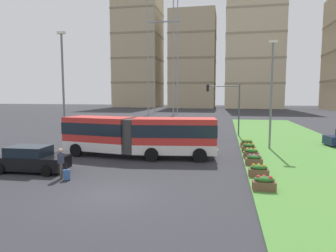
{
  "coord_description": "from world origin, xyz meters",
  "views": [
    {
      "loc": [
        5.18,
        -12.58,
        4.69
      ],
      "look_at": [
        0.61,
        10.72,
        2.2
      ],
      "focal_mm": 31.39,
      "sensor_mm": 36.0,
      "label": 1
    }
  ],
  "objects_px": {
    "flower_planter_5": "(247,144)",
    "pedestrian_crossing": "(61,161)",
    "flower_planter_0": "(264,183)",
    "apartment_tower_centre": "(254,37)",
    "articulated_bus": "(138,135)",
    "traffic_light_far_right": "(228,100)",
    "flower_planter_4": "(249,148)",
    "rolling_suitcase": "(67,175)",
    "streetlight_left": "(63,86)",
    "car_maroon_sedan": "(138,125)",
    "apartment_tower_west": "(138,49)",
    "flower_planter_1": "(259,171)",
    "streetlight_median": "(271,91)",
    "flower_planter_3": "(251,153)",
    "car_black_sedan": "(31,159)",
    "flower_planter_2": "(254,160)",
    "apartment_tower_westcentre": "(193,61)"
  },
  "relations": [
    {
      "from": "flower_planter_5",
      "to": "pedestrian_crossing",
      "type": "bearing_deg",
      "value": -132.52
    },
    {
      "from": "flower_planter_0",
      "to": "apartment_tower_centre",
      "type": "relative_size",
      "value": 0.02
    },
    {
      "from": "articulated_bus",
      "to": "flower_planter_5",
      "type": "distance_m",
      "value": 10.01
    },
    {
      "from": "traffic_light_far_right",
      "to": "flower_planter_4",
      "type": "bearing_deg",
      "value": -80.41
    },
    {
      "from": "rolling_suitcase",
      "to": "flower_planter_5",
      "type": "bearing_deg",
      "value": 49.14
    },
    {
      "from": "rolling_suitcase",
      "to": "flower_planter_5",
      "type": "height_order",
      "value": "rolling_suitcase"
    },
    {
      "from": "flower_planter_5",
      "to": "streetlight_left",
      "type": "height_order",
      "value": "streetlight_left"
    },
    {
      "from": "car_maroon_sedan",
      "to": "apartment_tower_west",
      "type": "height_order",
      "value": "apartment_tower_west"
    },
    {
      "from": "articulated_bus",
      "to": "pedestrian_crossing",
      "type": "bearing_deg",
      "value": -110.95
    },
    {
      "from": "pedestrian_crossing",
      "to": "flower_planter_5",
      "type": "distance_m",
      "value": 16.19
    },
    {
      "from": "flower_planter_1",
      "to": "streetlight_median",
      "type": "distance_m",
      "value": 10.69
    },
    {
      "from": "flower_planter_5",
      "to": "apartment_tower_centre",
      "type": "relative_size",
      "value": 0.02
    },
    {
      "from": "car_maroon_sedan",
      "to": "flower_planter_3",
      "type": "relative_size",
      "value": 4.03
    },
    {
      "from": "car_black_sedan",
      "to": "flower_planter_3",
      "type": "height_order",
      "value": "car_black_sedan"
    },
    {
      "from": "flower_planter_2",
      "to": "apartment_tower_west",
      "type": "xyz_separation_m",
      "value": [
        -37.1,
        96.92,
        22.92
      ]
    },
    {
      "from": "rolling_suitcase",
      "to": "streetlight_median",
      "type": "distance_m",
      "value": 17.87
    },
    {
      "from": "flower_planter_1",
      "to": "car_black_sedan",
      "type": "bearing_deg",
      "value": -174.84
    },
    {
      "from": "flower_planter_2",
      "to": "apartment_tower_centre",
      "type": "bearing_deg",
      "value": 85.3
    },
    {
      "from": "flower_planter_4",
      "to": "traffic_light_far_right",
      "type": "bearing_deg",
      "value": 99.59
    },
    {
      "from": "car_black_sedan",
      "to": "apartment_tower_centre",
      "type": "relative_size",
      "value": 0.09
    },
    {
      "from": "articulated_bus",
      "to": "flower_planter_4",
      "type": "relative_size",
      "value": 10.96
    },
    {
      "from": "apartment_tower_westcentre",
      "to": "streetlight_left",
      "type": "bearing_deg",
      "value": -90.7
    },
    {
      "from": "flower_planter_1",
      "to": "pedestrian_crossing",
      "type": "bearing_deg",
      "value": -167.95
    },
    {
      "from": "rolling_suitcase",
      "to": "traffic_light_far_right",
      "type": "xyz_separation_m",
      "value": [
        8.78,
        20.09,
        3.78
      ]
    },
    {
      "from": "flower_planter_0",
      "to": "streetlight_left",
      "type": "xyz_separation_m",
      "value": [
        -15.6,
        8.52,
        5.03
      ]
    },
    {
      "from": "articulated_bus",
      "to": "apartment_tower_west",
      "type": "height_order",
      "value": "apartment_tower_west"
    },
    {
      "from": "flower_planter_5",
      "to": "apartment_tower_westcentre",
      "type": "xyz_separation_m",
      "value": [
        -14.49,
        87.09,
        17.32
      ]
    },
    {
      "from": "streetlight_median",
      "to": "car_maroon_sedan",
      "type": "bearing_deg",
      "value": 145.2
    },
    {
      "from": "rolling_suitcase",
      "to": "flower_planter_3",
      "type": "distance_m",
      "value": 12.98
    },
    {
      "from": "articulated_bus",
      "to": "apartment_tower_centre",
      "type": "bearing_deg",
      "value": 80.09
    },
    {
      "from": "flower_planter_0",
      "to": "car_black_sedan",
      "type": "bearing_deg",
      "value": 174.9
    },
    {
      "from": "car_black_sedan",
      "to": "traffic_light_far_right",
      "type": "height_order",
      "value": "traffic_light_far_right"
    },
    {
      "from": "flower_planter_0",
      "to": "streetlight_left",
      "type": "distance_m",
      "value": 18.47
    },
    {
      "from": "traffic_light_far_right",
      "to": "flower_planter_2",
      "type": "bearing_deg",
      "value": -83.4
    },
    {
      "from": "flower_planter_4",
      "to": "apartment_tower_westcentre",
      "type": "height_order",
      "value": "apartment_tower_westcentre"
    },
    {
      "from": "car_maroon_sedan",
      "to": "traffic_light_far_right",
      "type": "distance_m",
      "value": 12.14
    },
    {
      "from": "flower_planter_2",
      "to": "flower_planter_1",
      "type": "bearing_deg",
      "value": -90.0
    },
    {
      "from": "car_maroon_sedan",
      "to": "pedestrian_crossing",
      "type": "height_order",
      "value": "pedestrian_crossing"
    },
    {
      "from": "streetlight_left",
      "to": "apartment_tower_westcentre",
      "type": "xyz_separation_m",
      "value": [
        1.11,
        90.61,
        12.29
      ]
    },
    {
      "from": "articulated_bus",
      "to": "streetlight_left",
      "type": "relative_size",
      "value": 1.2
    },
    {
      "from": "flower_planter_2",
      "to": "apartment_tower_west",
      "type": "height_order",
      "value": "apartment_tower_west"
    },
    {
      "from": "flower_planter_2",
      "to": "flower_planter_0",
      "type": "bearing_deg",
      "value": -90.0
    },
    {
      "from": "apartment_tower_centre",
      "to": "articulated_bus",
      "type": "bearing_deg",
      "value": -99.91
    },
    {
      "from": "flower_planter_4",
      "to": "apartment_tower_centre",
      "type": "height_order",
      "value": "apartment_tower_centre"
    },
    {
      "from": "articulated_bus",
      "to": "streetlight_median",
      "type": "xyz_separation_m",
      "value": [
        10.3,
        5.15,
        3.43
      ]
    },
    {
      "from": "car_maroon_sedan",
      "to": "flower_planter_4",
      "type": "bearing_deg",
      "value": -43.34
    },
    {
      "from": "flower_planter_3",
      "to": "car_maroon_sedan",
      "type": "bearing_deg",
      "value": 131.65
    },
    {
      "from": "car_maroon_sedan",
      "to": "articulated_bus",
      "type": "bearing_deg",
      "value": -73.1
    },
    {
      "from": "flower_planter_2",
      "to": "rolling_suitcase",
      "type": "bearing_deg",
      "value": -152.88
    },
    {
      "from": "articulated_bus",
      "to": "rolling_suitcase",
      "type": "relative_size",
      "value": 12.43
    }
  ]
}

